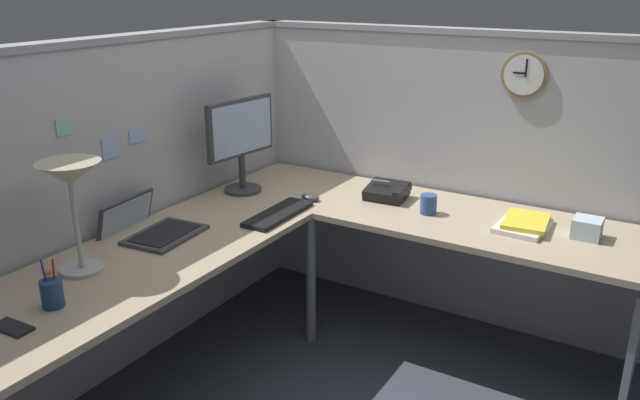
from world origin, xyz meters
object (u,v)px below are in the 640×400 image
Objects in this scene: tissue_box at (587,228)px; pen_cup at (52,293)px; office_phone at (388,192)px; wall_clock at (524,75)px; keyboard at (278,214)px; desk_lamp_dome at (71,183)px; book_stack at (524,224)px; cell_phone at (12,327)px; laptop at (148,228)px; coffee_mug at (428,204)px; computer_mouse at (310,197)px; monitor at (241,138)px.

pen_cup is at bearing 137.52° from tissue_box.
wall_clock is at bearing -62.71° from office_phone.
keyboard is 1.36m from wall_clock.
desk_lamp_dome is at bearing 130.09° from tissue_box.
keyboard is at bearing 113.17° from book_stack.
keyboard is 3.58× the size of tissue_box.
desk_lamp_dome is 3.09× the size of cell_phone.
laptop is at bearing 8.66° from desk_lamp_dome.
desk_lamp_dome is at bearing 159.44° from keyboard.
coffee_mug is at bearing -26.35° from cell_phone.
coffee_mug reaches higher than keyboard.
office_phone is 0.28m from coffee_mug.
computer_mouse reaches higher than keyboard.
wall_clock is (1.93, -1.07, 0.60)m from pen_cup.
computer_mouse is 0.23× the size of desk_lamp_dome.
computer_mouse is 1.43m from pen_cup.
office_phone is 0.88m from wall_clock.
office_phone is at bearing 117.29° from wall_clock.
cell_phone is 1.88m from office_phone.
office_phone reaches higher than keyboard.
wall_clock reaches higher than monitor.
monitor reaches higher than keyboard.
wall_clock reaches higher than tissue_box.
book_stack reaches higher than computer_mouse.
computer_mouse is 0.72× the size of cell_phone.
book_stack is at bearing -67.92° from keyboard.
pen_cup is at bearing 142.49° from book_stack.
desk_lamp_dome is 1.58m from office_phone.
computer_mouse is at bearing -3.59° from keyboard.
wall_clock is at bearing -50.04° from keyboard.
laptop is 1.38× the size of book_stack.
keyboard is 1.16m from pen_cup.
pen_cup is 2.29m from wall_clock.
book_stack is at bearing -156.05° from wall_clock.
laptop is 1.22m from office_phone.
computer_mouse is 0.41m from office_phone.
computer_mouse is 1.08× the size of coffee_mug.
monitor is 1.57m from cell_phone.
computer_mouse is (0.27, -0.01, 0.01)m from keyboard.
desk_lamp_dome is 1.96m from book_stack.
tissue_box is at bearing -80.97° from monitor.
laptop is at bearing 134.64° from wall_clock.
book_stack is at bearing -93.85° from office_phone.
pen_cup is 0.83× the size of office_phone.
book_stack is 3.10× the size of coffee_mug.
book_stack is at bearing 96.62° from tissue_box.
book_stack is at bearing -36.97° from cell_phone.
laptop is 0.61m from keyboard.
monitor is 1.48m from book_stack.
office_phone reaches higher than book_stack.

